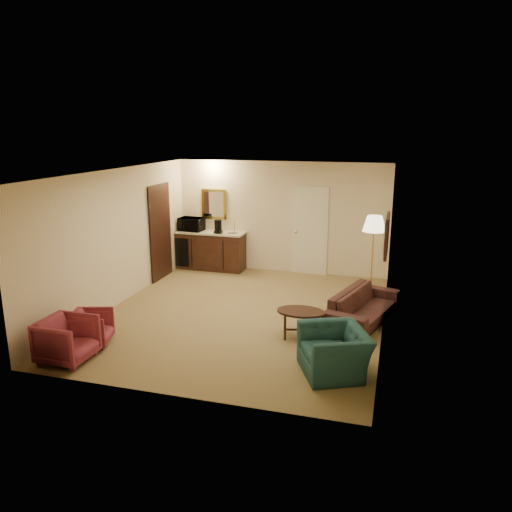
{
  "coord_description": "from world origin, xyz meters",
  "views": [
    {
      "loc": [
        2.62,
        -8.23,
        3.34
      ],
      "look_at": [
        0.11,
        0.5,
        0.99
      ],
      "focal_mm": 35.0,
      "sensor_mm": 36.0,
      "label": 1
    }
  ],
  "objects": [
    {
      "name": "ground",
      "position": [
        0.0,
        0.0,
        0.0
      ],
      "size": [
        6.0,
        6.0,
        0.0
      ],
      "primitive_type": "plane",
      "color": "olive",
      "rests_on": "ground"
    },
    {
      "name": "room_walls",
      "position": [
        -0.1,
        0.77,
        1.72
      ],
      "size": [
        5.02,
        6.01,
        2.61
      ],
      "color": "beige",
      "rests_on": "ground"
    },
    {
      "name": "wetbar_cabinet",
      "position": [
        -1.65,
        2.72,
        0.46
      ],
      "size": [
        1.64,
        0.58,
        0.92
      ],
      "primitive_type": "cube",
      "color": "#3D1D13",
      "rests_on": "ground"
    },
    {
      "name": "sofa",
      "position": [
        2.15,
        0.27,
        0.37
      ],
      "size": [
        1.08,
        1.98,
        0.74
      ],
      "primitive_type": "imported",
      "rotation": [
        0.0,
        0.0,
        1.28
      ],
      "color": "black",
      "rests_on": "ground"
    },
    {
      "name": "teal_armchair",
      "position": [
        1.9,
        -1.8,
        0.43
      ],
      "size": [
        0.98,
        1.15,
        0.85
      ],
      "primitive_type": "imported",
      "rotation": [
        0.0,
        0.0,
        -1.14
      ],
      "color": "#1B4443",
      "rests_on": "ground"
    },
    {
      "name": "rose_chair_near",
      "position": [
        -1.9,
        -1.91,
        0.3
      ],
      "size": [
        0.69,
        0.72,
        0.6
      ],
      "primitive_type": "imported",
      "rotation": [
        0.0,
        0.0,
        1.86
      ],
      "color": "maroon",
      "rests_on": "ground"
    },
    {
      "name": "rose_chair_far",
      "position": [
        -1.9,
        -2.51,
        0.36
      ],
      "size": [
        0.66,
        0.71,
        0.73
      ],
      "primitive_type": "imported",
      "rotation": [
        0.0,
        0.0,
        1.57
      ],
      "color": "maroon",
      "rests_on": "ground"
    },
    {
      "name": "coffee_table",
      "position": [
        1.21,
        -0.7,
        0.23
      ],
      "size": [
        0.89,
        0.71,
        0.45
      ],
      "primitive_type": "cube",
      "rotation": [
        0.0,
        0.0,
        0.24
      ],
      "color": "black",
      "rests_on": "ground"
    },
    {
      "name": "floor_lamp",
      "position": [
        2.2,
        1.57,
        0.85
      ],
      "size": [
        0.57,
        0.57,
        1.69
      ],
      "primitive_type": "cube",
      "rotation": [
        0.0,
        0.0,
        -0.35
      ],
      "color": "#BE873F",
      "rests_on": "ground"
    },
    {
      "name": "waste_bin",
      "position": [
        -1.0,
        2.65,
        0.17
      ],
      "size": [
        0.32,
        0.32,
        0.34
      ],
      "primitive_type": "cylinder",
      "rotation": [
        0.0,
        0.0,
        0.21
      ],
      "color": "black",
      "rests_on": "ground"
    },
    {
      "name": "microwave",
      "position": [
        -2.15,
        2.71,
        1.12
      ],
      "size": [
        0.59,
        0.36,
        0.39
      ],
      "primitive_type": "imported",
      "rotation": [
        0.0,
        0.0,
        -0.07
      ],
      "color": "black",
      "rests_on": "wetbar_cabinet"
    },
    {
      "name": "coffee_maker",
      "position": [
        -1.42,
        2.6,
        1.08
      ],
      "size": [
        0.21,
        0.21,
        0.32
      ],
      "primitive_type": "cylinder",
      "rotation": [
        0.0,
        0.0,
        -0.22
      ],
      "color": "black",
      "rests_on": "wetbar_cabinet"
    }
  ]
}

